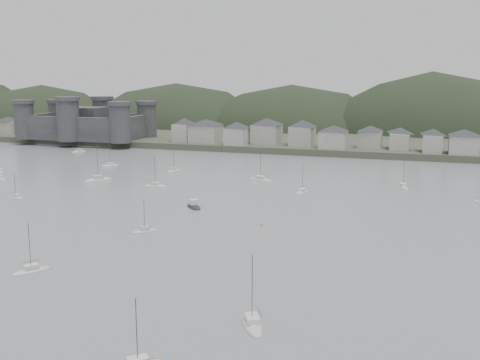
% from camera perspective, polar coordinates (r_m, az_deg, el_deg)
% --- Properties ---
extents(ground, '(900.00, 900.00, 0.00)m').
position_cam_1_polar(ground, '(100.15, -14.02, -10.90)').
color(ground, slate).
rests_on(ground, ground).
extents(far_shore_land, '(900.00, 250.00, 3.00)m').
position_cam_1_polar(far_shore_land, '(378.18, 10.69, 5.13)').
color(far_shore_land, '#383D2D').
rests_on(far_shore_land, ground).
extents(forested_ridge, '(851.55, 103.94, 102.57)m').
position_cam_1_polar(forested_ridge, '(353.77, 10.82, 2.68)').
color(forested_ridge, black).
rests_on(forested_ridge, ground).
extents(castle, '(66.00, 43.00, 20.00)m').
position_cam_1_polar(castle, '(310.60, -15.09, 5.56)').
color(castle, '#303032').
rests_on(castle, far_shore_land).
extents(waterfront_town, '(451.48, 28.46, 12.92)m').
position_cam_1_polar(waterfront_town, '(262.87, 18.31, 4.04)').
color(waterfront_town, gray).
rests_on(waterfront_town, far_shore_land).
extents(sailboat_lead, '(5.97, 7.38, 10.01)m').
position_cam_1_polar(sailboat_lead, '(113.66, -20.13, -8.53)').
color(sailboat_lead, beige).
rests_on(sailboat_lead, ground).
extents(moored_fleet, '(204.43, 178.83, 13.67)m').
position_cam_1_polar(moored_fleet, '(170.58, -11.00, -1.79)').
color(moored_fleet, beige).
rests_on(moored_fleet, ground).
extents(motor_launch_far, '(7.39, 7.74, 3.88)m').
position_cam_1_polar(motor_launch_far, '(157.14, -4.64, -2.65)').
color(motor_launch_far, black).
rests_on(motor_launch_far, ground).
extents(mooring_buoys, '(165.31, 134.63, 0.70)m').
position_cam_1_polar(mooring_buoys, '(141.69, -6.61, -4.21)').
color(mooring_buoys, '#CD7D44').
rests_on(mooring_buoys, ground).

